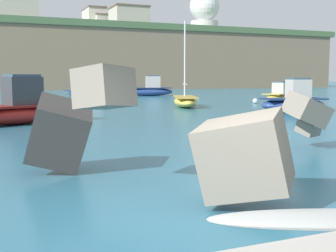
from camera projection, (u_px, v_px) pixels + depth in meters
ground_plane at (211, 216)px, 6.88m from camera, size 400.00×400.00×0.00m
breakwater_jetty at (54, 137)px, 7.73m from camera, size 32.88×8.35×2.45m
boat_near_left at (150, 90)px, 52.23m from camera, size 5.81×2.81×2.48m
boat_near_centre at (17, 109)px, 20.38m from camera, size 5.62×3.86×2.34m
boat_near_right at (283, 96)px, 39.16m from camera, size 4.85×3.36×1.85m
boat_mid_left at (294, 101)px, 27.70m from camera, size 4.56×2.83×2.18m
boat_mid_centre at (98, 94)px, 41.20m from camera, size 4.44×6.64×2.07m
boat_mid_right at (81, 92)px, 48.79m from camera, size 3.36×6.23×2.06m
boat_far_left at (185, 101)px, 32.44m from camera, size 3.25×5.44×6.38m
mooring_buoy_middle at (255, 101)px, 36.90m from camera, size 0.44×0.44×0.44m
headland_bluff at (99, 59)px, 95.74m from camera, size 100.47×34.62×12.53m
radar_dome at (204, 11)px, 99.88m from camera, size 6.85×6.85×9.45m
station_building_west at (107, 24)px, 99.72m from camera, size 6.14×5.07×3.95m
station_building_central at (129, 18)px, 93.58m from camera, size 7.56×7.37×4.82m
station_building_east at (94, 21)px, 100.91m from camera, size 4.26×8.14×5.65m
station_building_annex at (17, 7)px, 79.88m from camera, size 7.81×5.08×5.32m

